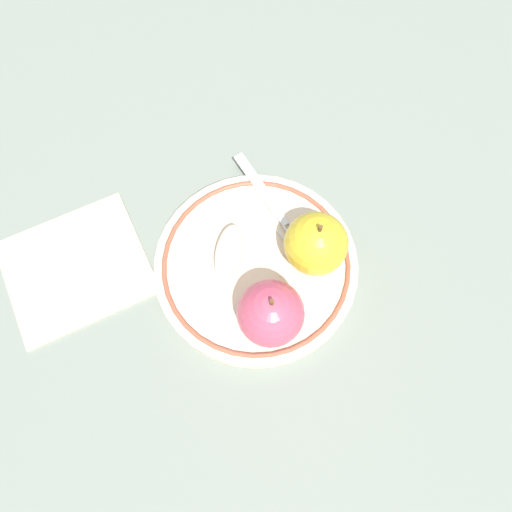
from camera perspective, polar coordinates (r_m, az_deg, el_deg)
ground_plane at (r=0.58m, az=-1.90°, el=-2.75°), size 2.00×2.00×0.00m
plate at (r=0.57m, az=0.00°, el=-1.05°), size 0.23×0.23×0.02m
apple_red_whole at (r=0.54m, az=6.86°, el=1.40°), size 0.07×0.07×0.08m
apple_second_whole at (r=0.51m, az=1.68°, el=-6.55°), size 0.07×0.07×0.08m
apple_slice_front at (r=0.56m, az=-3.12°, el=0.37°), size 0.04×0.07×0.02m
fork at (r=0.59m, az=1.90°, el=5.87°), size 0.11×0.15×0.00m
napkin_folded at (r=0.62m, az=-19.93°, el=-1.20°), size 0.21×0.20×0.01m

